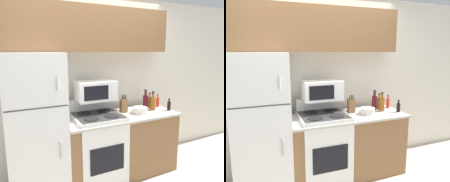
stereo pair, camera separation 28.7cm
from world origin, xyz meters
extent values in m
cube|color=silver|center=(0.00, 0.75, 1.27)|extent=(8.00, 0.05, 2.55)
cube|color=brown|center=(0.33, 0.30, 0.43)|extent=(1.61, 0.60, 0.86)
cube|color=#BCB7AD|center=(0.33, 0.28, 0.88)|extent=(1.61, 0.64, 0.03)
cube|color=white|center=(-0.80, 0.36, 0.87)|extent=(0.65, 0.71, 1.75)
cube|color=#383838|center=(-0.80, 0.00, 1.19)|extent=(0.63, 0.01, 0.01)
cylinder|color=#B7B7BC|center=(-0.59, -0.01, 1.43)|extent=(0.02, 0.02, 0.14)
cylinder|color=#B7B7BC|center=(-0.59, -0.01, 0.70)|extent=(0.02, 0.02, 0.22)
cube|color=brown|center=(0.00, 0.55, 2.05)|extent=(2.26, 0.34, 0.59)
cube|color=white|center=(-0.03, 0.29, 0.47)|extent=(0.63, 0.60, 0.94)
cube|color=black|center=(-0.03, -0.02, 0.45)|extent=(0.46, 0.01, 0.34)
cube|color=#2D2D2D|center=(-0.03, 0.29, 0.93)|extent=(0.61, 0.58, 0.01)
cube|color=white|center=(-0.03, 0.57, 1.02)|extent=(0.61, 0.06, 0.16)
cylinder|color=black|center=(-0.17, 0.15, 0.94)|extent=(0.19, 0.19, 0.01)
cylinder|color=black|center=(0.12, 0.15, 0.94)|extent=(0.19, 0.19, 0.01)
cylinder|color=black|center=(-0.17, 0.42, 0.94)|extent=(0.19, 0.19, 0.01)
cylinder|color=black|center=(0.12, 0.42, 0.94)|extent=(0.19, 0.19, 0.01)
cube|color=white|center=(0.01, 0.43, 1.24)|extent=(0.52, 0.31, 0.26)
cube|color=black|center=(-0.04, 0.27, 1.24)|extent=(0.33, 0.01, 0.18)
cube|color=brown|center=(0.42, 0.38, 0.99)|extent=(0.09, 0.08, 0.19)
cylinder|color=black|center=(0.39, 0.37, 1.12)|extent=(0.01, 0.01, 0.06)
cylinder|color=black|center=(0.42, 0.37, 1.12)|extent=(0.01, 0.01, 0.06)
cylinder|color=black|center=(0.45, 0.37, 1.12)|extent=(0.01, 0.01, 0.06)
cylinder|color=silver|center=(0.61, 0.25, 0.93)|extent=(0.20, 0.20, 0.08)
torus|color=silver|center=(0.61, 0.25, 0.97)|extent=(0.21, 0.21, 0.01)
cylinder|color=black|center=(1.07, 0.18, 0.96)|extent=(0.05, 0.05, 0.13)
cylinder|color=black|center=(1.07, 0.18, 1.04)|extent=(0.02, 0.02, 0.04)
cylinder|color=black|center=(1.07, 0.18, 1.07)|extent=(0.03, 0.03, 0.01)
cylinder|color=red|center=(1.06, 0.43, 0.96)|extent=(0.05, 0.05, 0.14)
cylinder|color=red|center=(1.06, 0.43, 1.06)|extent=(0.02, 0.02, 0.04)
cylinder|color=black|center=(1.06, 0.43, 1.09)|extent=(0.02, 0.03, 0.02)
cylinder|color=#470F19|center=(0.80, 0.39, 1.00)|extent=(0.08, 0.08, 0.21)
cylinder|color=#470F19|center=(0.80, 0.39, 1.14)|extent=(0.03, 0.03, 0.07)
cylinder|color=black|center=(0.80, 0.39, 1.18)|extent=(0.04, 0.04, 0.02)
cylinder|color=olive|center=(0.89, 0.42, 0.98)|extent=(0.06, 0.06, 0.17)
cylinder|color=olive|center=(0.89, 0.42, 1.09)|extent=(0.03, 0.03, 0.05)
cylinder|color=black|center=(0.89, 0.42, 1.12)|extent=(0.03, 0.03, 0.02)
cylinder|color=brown|center=(0.87, 0.31, 0.99)|extent=(0.08, 0.08, 0.20)
cylinder|color=brown|center=(0.87, 0.31, 1.12)|extent=(0.04, 0.04, 0.06)
cylinder|color=black|center=(0.87, 0.31, 1.16)|extent=(0.04, 0.04, 0.02)
camera|label=1|loc=(-1.08, -2.26, 1.78)|focal=35.00mm
camera|label=2|loc=(-0.81, -2.38, 1.78)|focal=35.00mm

